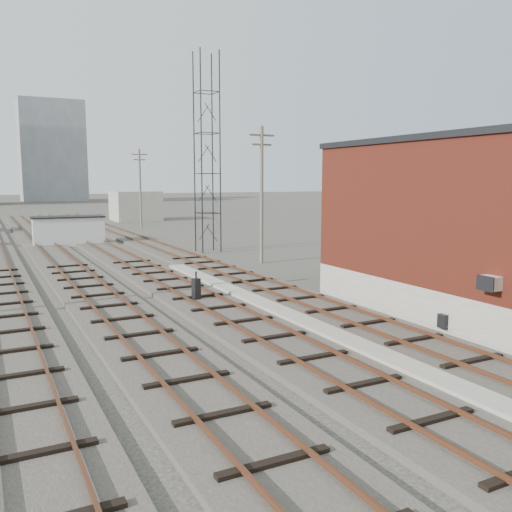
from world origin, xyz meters
TOP-DOWN VIEW (x-y plane):
  - ground at (0.00, 60.00)m, footprint 320.00×320.00m
  - track_right at (2.50, 39.00)m, footprint 3.20×90.00m
  - track_mid_right at (-1.50, 39.00)m, footprint 3.20×90.00m
  - track_mid_left at (-5.50, 39.00)m, footprint 3.20×90.00m
  - platform_curb at (0.50, 14.00)m, footprint 0.90×28.00m
  - brick_building at (7.50, 12.00)m, footprint 6.54×12.20m
  - lattice_tower at (5.50, 35.00)m, footprint 1.60×1.60m
  - utility_pole_right_a at (6.50, 28.00)m, footprint 1.80×0.24m
  - utility_pole_right_b at (6.50, 58.00)m, footprint 1.80×0.24m
  - apartment_right at (8.00, 150.00)m, footprint 16.00×12.00m
  - shed_right at (9.00, 70.00)m, footprint 6.00×6.00m
  - switch_stand at (-1.68, 18.74)m, footprint 0.37×0.37m
  - site_trailer at (-3.47, 44.44)m, footprint 6.01×2.86m

SIDE VIEW (x-z plane):
  - ground at x=0.00m, z-range 0.00..0.00m
  - track_right at x=2.50m, z-range -0.09..0.30m
  - track_mid_right at x=-1.50m, z-range -0.09..0.30m
  - track_mid_left at x=-5.50m, z-range -0.09..0.30m
  - platform_curb at x=0.50m, z-range 0.00..0.26m
  - switch_stand at x=-1.68m, z-range -0.04..1.31m
  - site_trailer at x=-3.47m, z-range 0.01..2.49m
  - shed_right at x=9.00m, z-range 0.00..4.00m
  - brick_building at x=7.50m, z-range 0.02..7.24m
  - utility_pole_right_a at x=6.50m, z-range 0.30..9.30m
  - utility_pole_right_b at x=6.50m, z-range 0.30..9.30m
  - lattice_tower at x=5.50m, z-range 0.00..15.00m
  - apartment_right at x=8.00m, z-range 0.00..26.00m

